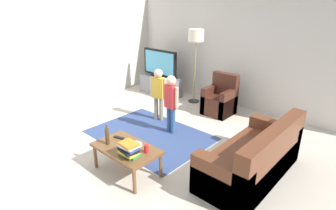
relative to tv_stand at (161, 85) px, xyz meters
name	(u,v)px	position (x,y,z in m)	size (l,w,h in m)	color
ground	(145,149)	(1.82, -2.30, -0.24)	(7.80, 7.80, 0.00)	beige
wall_back	(238,49)	(1.82, 0.70, 1.11)	(6.00, 0.12, 2.70)	silver
wall_left	(51,50)	(-1.18, -2.30, 1.11)	(0.12, 6.00, 2.70)	silver
area_rug	(150,135)	(1.51, -1.87, -0.24)	(2.20, 1.60, 0.01)	#33477A
tv_stand	(161,85)	(0.00, 0.00, 0.00)	(1.20, 0.44, 0.50)	slate
tv	(160,64)	(0.00, -0.02, 0.60)	(1.10, 0.28, 0.71)	black
couch	(256,160)	(3.58, -1.76, 0.05)	(0.80, 1.80, 0.86)	brown
armchair	(220,101)	(1.90, -0.04, 0.05)	(0.60, 0.60, 0.90)	#472319
floor_lamp	(196,39)	(1.01, 0.15, 1.30)	(0.36, 0.36, 1.78)	#262626
child_near_tv	(158,90)	(1.14, -1.24, 0.43)	(0.36, 0.20, 1.11)	gray
child_center	(171,99)	(1.72, -1.50, 0.44)	(0.38, 0.18, 1.14)	#33598C
coffee_table	(126,150)	(2.12, -2.92, 0.13)	(1.00, 0.60, 0.42)	brown
book_stack	(129,149)	(2.33, -3.04, 0.28)	(0.29, 0.24, 0.21)	#388C4C
bottle	(107,136)	(1.84, -3.04, 0.31)	(0.06, 0.06, 0.31)	#4C3319
tv_remote	(119,138)	(1.82, -2.82, 0.19)	(0.17, 0.05, 0.02)	black
soda_can	(146,149)	(2.44, -2.82, 0.24)	(0.07, 0.07, 0.12)	red
plate	(135,145)	(2.17, -2.80, 0.18)	(0.22, 0.22, 0.02)	white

